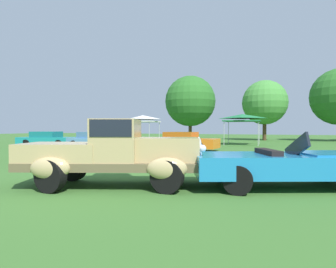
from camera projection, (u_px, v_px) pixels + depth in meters
ground_plane at (107, 185)px, 7.21m from camera, size 120.00×120.00×0.00m
feature_pickup_truck at (114, 152)px, 6.99m from camera, size 4.70×2.86×1.70m
neighbor_convertible at (291, 164)px, 6.88m from camera, size 4.95×3.23×1.40m
show_car_teal at (48, 140)px, 20.66m from camera, size 4.53×2.46×1.22m
show_car_skyblue at (94, 141)px, 18.66m from camera, size 4.39×2.69×1.22m
show_car_orange at (183, 141)px, 18.14m from camera, size 4.67×2.14×1.22m
spectator_by_row at (124, 141)px, 11.97m from camera, size 0.41×0.47×1.69m
canopy_tent_left_field at (143, 118)px, 26.61m from camera, size 2.73×2.73×2.71m
canopy_tent_center_field at (242, 117)px, 24.30m from camera, size 3.08×3.08×2.71m
treeline_far_left at (190, 101)px, 36.40m from camera, size 6.63×6.63×8.34m
treeline_mid_left at (265, 103)px, 32.99m from camera, size 5.30×5.30×7.19m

